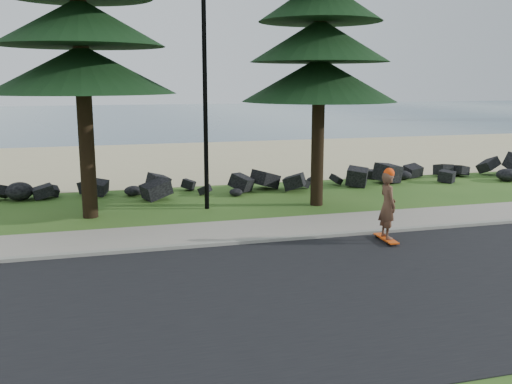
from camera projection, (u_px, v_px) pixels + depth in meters
The scene contains 9 objects.
ground at pixel (230, 235), 14.79m from camera, with size 160.00×160.00×0.00m, color #305D1D.
road at pixel (284, 297), 10.53m from camera, with size 160.00×7.00×0.02m, color black.
kerb at pixel (238, 242), 13.93m from camera, with size 160.00×0.20×0.10m, color gray.
sidewalk at pixel (228, 231), 14.97m from camera, with size 160.00×2.00×0.08m, color gray.
beach_sand at pixel (165, 160), 28.50m from camera, with size 160.00×15.00×0.01m, color #C9BA86.
ocean at pixel (127, 116), 63.02m from camera, with size 160.00×58.00×0.01m, color #3B5D71.
seawall_boulders at pixel (194, 194), 20.09m from camera, with size 60.00×2.40×1.10m, color black, non-canonical shape.
lamp_post at pixel (205, 74), 17.02m from camera, with size 0.25×0.14×8.14m.
skateboarder at pixel (388, 206), 13.95m from camera, with size 0.43×1.00×1.84m.
Camera 1 is at (-3.14, -13.96, 3.96)m, focal length 40.00 mm.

